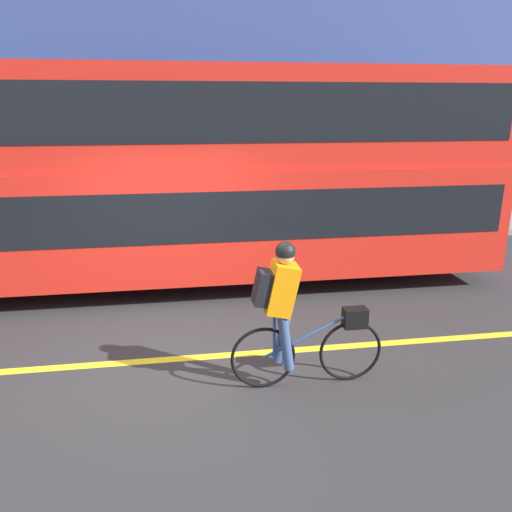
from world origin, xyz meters
TOP-DOWN VIEW (x-y plane):
  - ground_plane at (0.00, 0.00)m, footprint 80.00×80.00m
  - road_center_line at (0.00, 0.04)m, footprint 50.00×0.14m
  - sidewalk_curb at (0.00, 5.95)m, footprint 60.00×1.98m
  - building_facade at (0.00, 7.09)m, footprint 60.00×0.30m
  - bus at (0.60, 2.98)m, footprint 9.81×2.61m
  - cyclist_on_bike at (1.31, -0.74)m, footprint 1.71×0.32m
  - street_sign_post at (7.25, 5.85)m, footprint 0.36×0.09m

SIDE VIEW (x-z plane):
  - ground_plane at x=0.00m, z-range 0.00..0.00m
  - road_center_line at x=0.00m, z-range 0.00..0.01m
  - sidewalk_curb at x=0.00m, z-range 0.00..0.15m
  - cyclist_on_bike at x=1.31m, z-range 0.06..1.72m
  - street_sign_post at x=7.25m, z-range 0.30..2.64m
  - bus at x=0.60m, z-range 0.21..3.78m
  - building_facade at x=0.00m, z-range 0.00..6.10m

